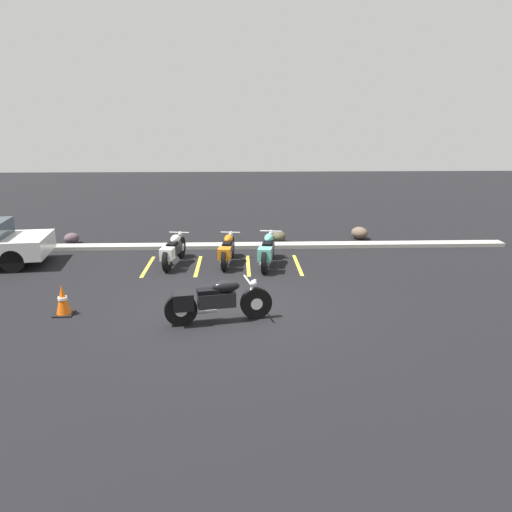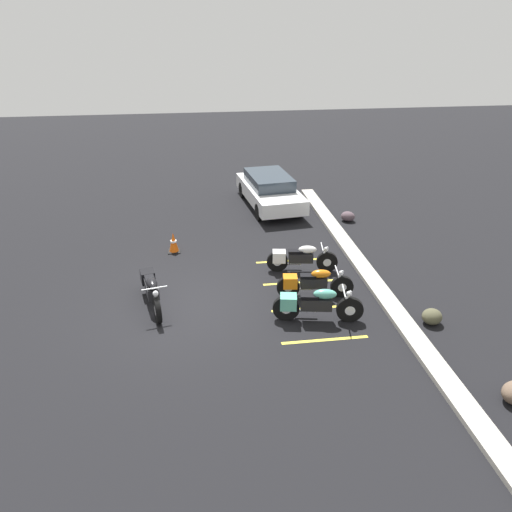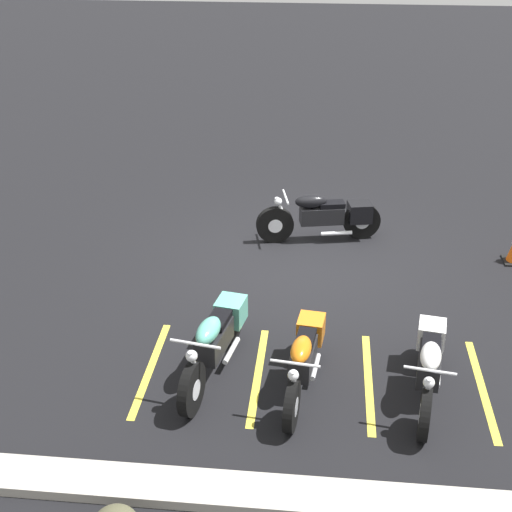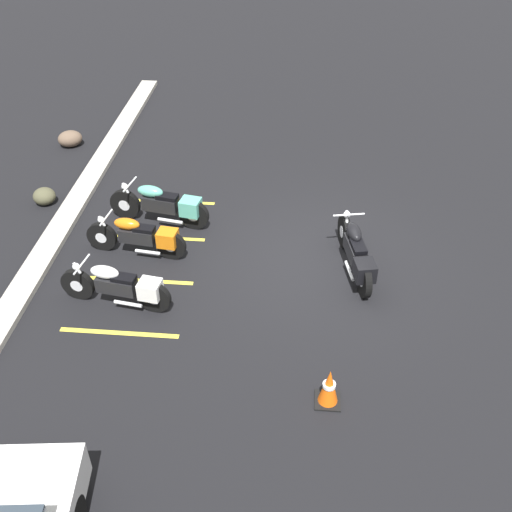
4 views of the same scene
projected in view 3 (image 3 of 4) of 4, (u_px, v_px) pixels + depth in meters
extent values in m
plane|color=black|center=(305.00, 259.00, 12.22)|extent=(60.00, 60.00, 0.00)
cylinder|color=black|center=(275.00, 225.00, 12.65)|extent=(0.68, 0.25, 0.67)
cylinder|color=silver|center=(275.00, 225.00, 12.65)|extent=(0.28, 0.18, 0.25)
cylinder|color=black|center=(362.00, 221.00, 12.80)|extent=(0.68, 0.25, 0.67)
cylinder|color=silver|center=(362.00, 221.00, 12.80)|extent=(0.28, 0.18, 0.25)
cube|color=black|center=(322.00, 215.00, 12.66)|extent=(0.81, 0.43, 0.30)
ellipsoid|color=black|center=(311.00, 201.00, 12.51)|extent=(0.61, 0.37, 0.24)
cube|color=black|center=(332.00, 204.00, 12.58)|extent=(0.49, 0.33, 0.08)
cube|color=black|center=(360.00, 212.00, 12.71)|extent=(0.47, 0.44, 0.35)
cylinder|color=silver|center=(282.00, 211.00, 12.54)|extent=(0.27, 0.11, 0.54)
cylinder|color=silver|center=(286.00, 197.00, 12.43)|extent=(0.16, 0.62, 0.04)
sphere|color=silver|center=(278.00, 202.00, 12.45)|extent=(0.14, 0.14, 0.14)
cylinder|color=silver|center=(336.00, 233.00, 12.70)|extent=(0.56, 0.18, 0.07)
cylinder|color=black|center=(425.00, 415.00, 8.15)|extent=(0.21, 0.64, 0.63)
cylinder|color=silver|center=(425.00, 415.00, 8.15)|extent=(0.16, 0.26, 0.24)
cylinder|color=black|center=(430.00, 343.00, 9.42)|extent=(0.21, 0.64, 0.63)
cylinder|color=silver|center=(430.00, 343.00, 9.42)|extent=(0.16, 0.26, 0.24)
cube|color=black|center=(429.00, 365.00, 8.76)|extent=(0.38, 0.76, 0.29)
ellipsoid|color=white|center=(431.00, 356.00, 8.47)|extent=(0.33, 0.57, 0.23)
cube|color=black|center=(431.00, 344.00, 8.81)|extent=(0.29, 0.45, 0.08)
cube|color=white|center=(431.00, 334.00, 9.30)|extent=(0.40, 0.43, 0.32)
cylinder|color=silver|center=(427.00, 391.00, 8.13)|extent=(0.10, 0.26, 0.51)
cylinder|color=silver|center=(430.00, 371.00, 8.06)|extent=(0.59, 0.13, 0.03)
sphere|color=silver|center=(429.00, 382.00, 7.99)|extent=(0.13, 0.13, 0.13)
cylinder|color=silver|center=(438.00, 374.00, 9.06)|extent=(0.15, 0.53, 0.07)
cylinder|color=black|center=(292.00, 406.00, 8.28)|extent=(0.19, 0.63, 0.62)
cylinder|color=silver|center=(292.00, 406.00, 8.28)|extent=(0.15, 0.25, 0.24)
cylinder|color=black|center=(311.00, 337.00, 9.55)|extent=(0.19, 0.63, 0.62)
cylinder|color=silver|center=(311.00, 337.00, 9.55)|extent=(0.15, 0.25, 0.24)
cube|color=black|center=(303.00, 358.00, 8.89)|extent=(0.35, 0.74, 0.28)
ellipsoid|color=orange|center=(301.00, 350.00, 8.61)|extent=(0.31, 0.55, 0.23)
cube|color=black|center=(306.00, 338.00, 8.94)|extent=(0.28, 0.44, 0.08)
cube|color=orange|center=(311.00, 329.00, 9.43)|extent=(0.38, 0.42, 0.32)
cylinder|color=silver|center=(294.00, 383.00, 8.27)|extent=(0.09, 0.25, 0.50)
cylinder|color=silver|center=(295.00, 363.00, 8.20)|extent=(0.58, 0.11, 0.03)
sphere|color=silver|center=(293.00, 375.00, 8.13)|extent=(0.13, 0.13, 0.13)
cylinder|color=silver|center=(315.00, 367.00, 9.20)|extent=(0.13, 0.52, 0.07)
cylinder|color=black|center=(192.00, 389.00, 8.52)|extent=(0.24, 0.69, 0.67)
cylinder|color=silver|center=(192.00, 389.00, 8.52)|extent=(0.17, 0.28, 0.26)
cylinder|color=black|center=(232.00, 320.00, 9.87)|extent=(0.24, 0.69, 0.67)
cylinder|color=silver|center=(232.00, 320.00, 9.87)|extent=(0.17, 0.28, 0.26)
cube|color=black|center=(214.00, 340.00, 9.17)|extent=(0.42, 0.82, 0.31)
ellipsoid|color=#59B29E|center=(208.00, 331.00, 8.87)|extent=(0.36, 0.61, 0.25)
cube|color=black|center=(218.00, 320.00, 9.22)|extent=(0.32, 0.49, 0.08)
cube|color=#59B29E|center=(231.00, 311.00, 9.74)|extent=(0.44, 0.47, 0.35)
cylinder|color=silver|center=(194.00, 365.00, 8.50)|extent=(0.11, 0.27, 0.54)
cylinder|color=silver|center=(195.00, 344.00, 8.43)|extent=(0.63, 0.15, 0.04)
sphere|color=silver|center=(192.00, 356.00, 8.36)|extent=(0.14, 0.14, 0.14)
cylinder|color=silver|center=(231.00, 350.00, 9.49)|extent=(0.17, 0.57, 0.07)
cube|color=#A8A399|center=(284.00, 496.00, 7.40)|extent=(18.00, 0.50, 0.12)
cube|color=gold|center=(482.00, 389.00, 9.06)|extent=(0.10, 2.10, 0.00)
cube|color=gold|center=(369.00, 382.00, 9.19)|extent=(0.10, 2.10, 0.00)
cube|color=gold|center=(258.00, 375.00, 9.32)|extent=(0.10, 2.10, 0.00)
cube|color=gold|center=(150.00, 368.00, 9.45)|extent=(0.10, 2.10, 0.00)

